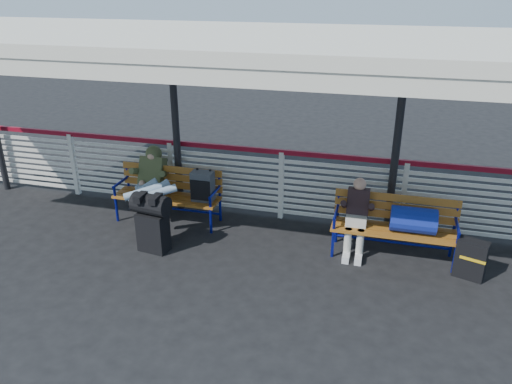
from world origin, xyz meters
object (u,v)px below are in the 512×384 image
(suitcase_side, at_px, (471,259))
(luggage_stack, at_px, (152,220))
(bench_left, at_px, (181,188))
(bench_right, at_px, (405,221))
(traveler_man, at_px, (150,186))
(companion_person, at_px, (357,216))

(suitcase_side, bearing_deg, luggage_stack, -155.39)
(bench_left, xyz_separation_m, bench_right, (3.61, -0.28, -0.00))
(luggage_stack, xyz_separation_m, bench_right, (3.64, 0.75, 0.11))
(bench_right, xyz_separation_m, traveler_man, (-3.99, -0.06, 0.13))
(luggage_stack, distance_m, bench_right, 3.72)
(bench_right, height_order, suitcase_side, bench_right)
(bench_right, relative_size, suitcase_side, 3.24)
(luggage_stack, height_order, traveler_man, traveler_man)
(luggage_stack, distance_m, bench_left, 1.03)
(luggage_stack, bearing_deg, bench_right, 19.78)
(bench_right, distance_m, traveler_man, 3.99)
(traveler_man, distance_m, companion_person, 3.30)
(bench_left, height_order, traveler_man, traveler_man)
(suitcase_side, bearing_deg, traveler_man, -163.80)
(traveler_man, bearing_deg, companion_person, 1.13)
(bench_left, height_order, bench_right, bench_left)
(luggage_stack, height_order, bench_left, bench_left)
(traveler_man, bearing_deg, suitcase_side, -2.72)
(bench_right, bearing_deg, traveler_man, -179.07)
(bench_left, relative_size, suitcase_side, 3.24)
(bench_left, relative_size, traveler_man, 1.10)
(bench_right, xyz_separation_m, suitcase_side, (0.91, -0.30, -0.33))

